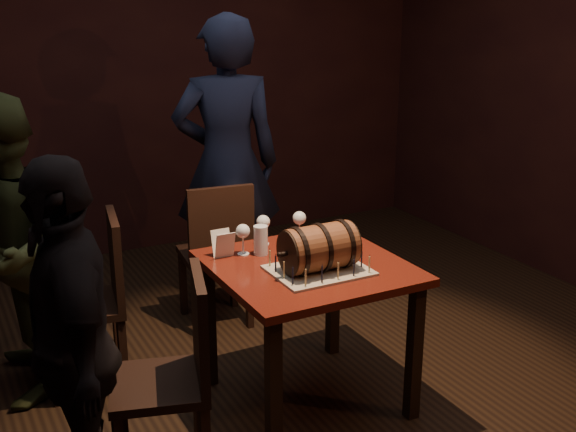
{
  "coord_description": "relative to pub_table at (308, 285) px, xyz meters",
  "views": [
    {
      "loc": [
        -1.53,
        -2.98,
        2.03
      ],
      "look_at": [
        0.05,
        0.05,
        0.95
      ],
      "focal_mm": 45.0,
      "sensor_mm": 36.0,
      "label": 1
    }
  ],
  "objects": [
    {
      "name": "room_shell",
      "position": [
        -0.07,
        0.12,
        0.76
      ],
      "size": [
        5.04,
        5.04,
        2.8
      ],
      "color": "black",
      "rests_on": "ground"
    },
    {
      "name": "pub_table",
      "position": [
        0.0,
        0.0,
        0.0
      ],
      "size": [
        0.9,
        0.9,
        0.75
      ],
      "color": "#45110B",
      "rests_on": "ground"
    },
    {
      "name": "cake_board",
      "position": [
        -0.0,
        -0.11,
        0.12
      ],
      "size": [
        0.45,
        0.35,
        0.01
      ],
      "primitive_type": "cube",
      "color": "#A69986",
      "rests_on": "pub_table"
    },
    {
      "name": "barrel_cake",
      "position": [
        -0.0,
        -0.11,
        0.23
      ],
      "size": [
        0.4,
        0.23,
        0.23
      ],
      "color": "brown",
      "rests_on": "cake_board"
    },
    {
      "name": "birthday_candles",
      "position": [
        -0.0,
        -0.11,
        0.16
      ],
      "size": [
        0.4,
        0.3,
        0.09
      ],
      "color": "#D8C381",
      "rests_on": "cake_board"
    },
    {
      "name": "wine_glass_left",
      "position": [
        -0.23,
        0.26,
        0.23
      ],
      "size": [
        0.07,
        0.07,
        0.16
      ],
      "color": "silver",
      "rests_on": "pub_table"
    },
    {
      "name": "wine_glass_mid",
      "position": [
        -0.07,
        0.35,
        0.23
      ],
      "size": [
        0.07,
        0.07,
        0.16
      ],
      "color": "silver",
      "rests_on": "pub_table"
    },
    {
      "name": "wine_glass_right",
      "position": [
        0.13,
        0.32,
        0.23
      ],
      "size": [
        0.07,
        0.07,
        0.16
      ],
      "color": "silver",
      "rests_on": "pub_table"
    },
    {
      "name": "pint_of_ale",
      "position": [
        -0.15,
        0.23,
        0.18
      ],
      "size": [
        0.07,
        0.07,
        0.15
      ],
      "color": "silver",
      "rests_on": "pub_table"
    },
    {
      "name": "menu_card",
      "position": [
        -0.33,
        0.28,
        0.17
      ],
      "size": [
        0.1,
        0.05,
        0.13
      ],
      "primitive_type": null,
      "color": "white",
      "rests_on": "pub_table"
    },
    {
      "name": "chair_back",
      "position": [
        -0.07,
        1.0,
        -0.12
      ],
      "size": [
        0.44,
        0.44,
        0.93
      ],
      "color": "black",
      "rests_on": "ground"
    },
    {
      "name": "chair_left_rear",
      "position": [
        -0.88,
        0.67,
        -0.12
      ],
      "size": [
        0.46,
        0.46,
        0.93
      ],
      "color": "black",
      "rests_on": "ground"
    },
    {
      "name": "chair_left_front",
      "position": [
        -0.77,
        -0.28,
        -0.12
      ],
      "size": [
        0.5,
        0.5,
        0.93
      ],
      "color": "black",
      "rests_on": "ground"
    },
    {
      "name": "person_back",
      "position": [
        0.15,
        1.35,
        0.31
      ],
      "size": [
        0.79,
        0.64,
        1.9
      ],
      "primitive_type": "imported",
      "rotation": [
        0.0,
        0.0,
        2.85
      ],
      "color": "#1B1F36",
      "rests_on": "ground"
    },
    {
      "name": "person_left_rear",
      "position": [
        -1.3,
        0.76,
        0.14
      ],
      "size": [
        0.68,
        0.83,
        1.56
      ],
      "primitive_type": "imported",
      "rotation": [
        0.0,
        0.0,
        -1.69
      ],
      "color": "#3C4422",
      "rests_on": "ground"
    },
    {
      "name": "person_left_front",
      "position": [
        -1.2,
        -0.31,
        0.1
      ],
      "size": [
        0.44,
        0.9,
        1.49
      ],
      "primitive_type": "imported",
      "rotation": [
        0.0,
        0.0,
        -1.66
      ],
      "color": "black",
      "rests_on": "ground"
    }
  ]
}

